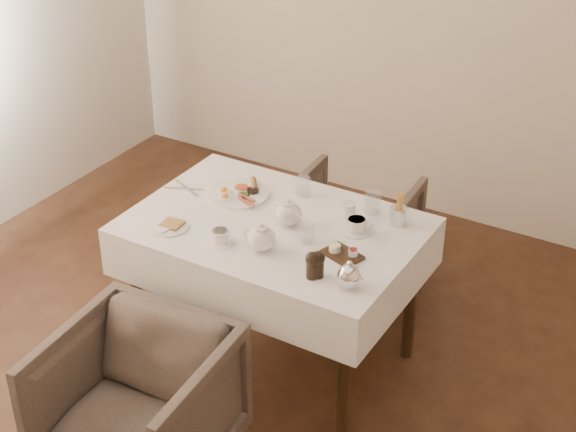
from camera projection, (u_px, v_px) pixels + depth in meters
The scene contains 20 objects.
table at pixel (274, 246), 3.98m from camera, with size 1.28×0.88×0.75m.
armchair_near at pixel (138, 405), 3.54m from camera, with size 0.68×0.69×0.63m, color #473B34.
armchair_far at pixel (349, 234), 4.72m from camera, with size 0.63×0.65×0.59m, color #473B34.
breakfast_plate at pixel (239, 192), 4.14m from camera, with size 0.30×0.30×0.04m.
side_plate at pixel (167, 226), 3.88m from camera, with size 0.19×0.18×0.02m.
teapot_centre at pixel (288, 212), 3.87m from camera, with size 0.17×0.13×0.13m, color white, non-canonical shape.
teapot_front at pixel (262, 237), 3.70m from camera, with size 0.17×0.13×0.13m, color white, non-canonical shape.
creamer at pixel (348, 210), 3.94m from camera, with size 0.06×0.06×0.07m, color white.
teacup_near at pixel (221, 237), 3.77m from camera, with size 0.12×0.12×0.06m.
teacup_far at pixel (356, 226), 3.84m from camera, with size 0.13×0.13×0.07m.
glass_left at pixel (303, 186), 4.12m from camera, with size 0.07×0.07×0.09m, color silver.
glass_mid at pixel (308, 233), 3.77m from camera, with size 0.06×0.06×0.09m, color silver.
glass_right at pixel (373, 202), 3.98m from camera, with size 0.07×0.07×0.10m, color silver.
condiment_board at pixel (342, 253), 3.68m from camera, with size 0.19×0.15×0.04m.
pepper_mill_left at pixel (312, 265), 3.52m from camera, with size 0.06×0.06×0.12m, color black, non-canonical shape.
pepper_mill_right at pixel (318, 264), 3.53m from camera, with size 0.06×0.06×0.12m, color black, non-canonical shape.
silver_pot at pixel (349, 274), 3.46m from camera, with size 0.12×0.10×0.13m, color white, non-canonical shape.
fries_cup at pixel (399, 211), 3.88m from camera, with size 0.07×0.07×0.15m.
cutlery_fork at pixel (187, 188), 4.20m from camera, with size 0.02×0.21×0.00m, color silver.
cutlery_knife at pixel (184, 189), 4.19m from camera, with size 0.02×0.19×0.00m, color silver.
Camera 1 is at (1.62, -2.09, 2.76)m, focal length 55.00 mm.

